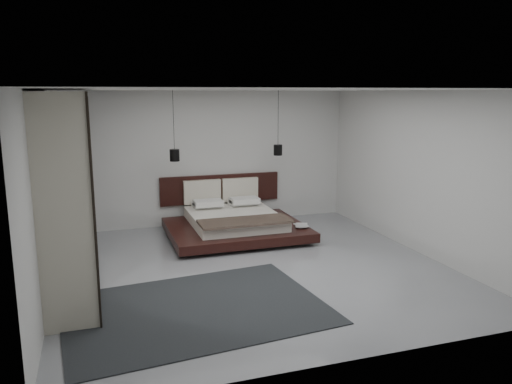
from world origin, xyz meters
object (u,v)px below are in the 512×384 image
object	(u,v)px
pendant_right	(278,150)
wardrobe	(68,194)
lattice_screen	(59,174)
bed	(234,221)
rug	(195,309)
pendant_left	(175,155)

from	to	relation	value
pendant_right	wardrobe	distance (m)	4.61
lattice_screen	wardrobe	xyz separation A→B (m)	(0.25, -2.48, 0.09)
bed	wardrobe	distance (m)	3.67
pendant_right	rug	size ratio (longest dim) A/B	0.40
wardrobe	rug	distance (m)	2.38
lattice_screen	rug	world-z (taller)	lattice_screen
lattice_screen	pendant_left	world-z (taller)	pendant_left
pendant_left	pendant_right	size ratio (longest dim) A/B	1.02
lattice_screen	pendant_right	xyz separation A→B (m)	(4.22, -0.15, 0.31)
rug	wardrobe	bearing A→B (deg)	140.75
lattice_screen	pendant_right	size ratio (longest dim) A/B	1.99
bed	rug	bearing A→B (deg)	-114.00
pendant_left	rug	size ratio (longest dim) A/B	0.41
bed	rug	distance (m)	3.48
pendant_left	wardrobe	bearing A→B (deg)	-128.45
bed	pendant_left	distance (m)	1.72
bed	pendant_right	xyz separation A→B (m)	(1.06, 0.39, 1.33)
bed	pendant_right	size ratio (longest dim) A/B	1.97
pendant_left	pendant_right	world-z (taller)	same
lattice_screen	rug	distance (m)	4.29
pendant_left	pendant_right	bearing A→B (deg)	0.00
wardrobe	rug	xyz separation A→B (m)	(1.50, -1.22, -1.38)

